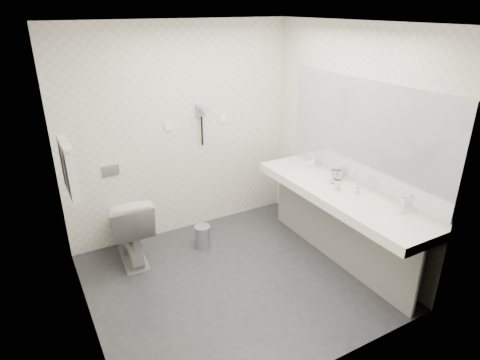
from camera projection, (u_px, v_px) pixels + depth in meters
floor at (234, 281)px, 4.27m from camera, size 2.80×2.80×0.00m
ceiling at (233, 23)px, 3.28m from camera, size 2.80×2.80×0.00m
wall_back at (181, 133)px, 4.81m from camera, size 2.80×0.00×2.80m
wall_front at (327, 232)px, 2.73m from camera, size 2.80×0.00×2.80m
wall_left at (73, 202)px, 3.14m from camera, size 0.00×2.60×2.60m
wall_right at (349, 145)px, 4.40m from camera, size 0.00×2.60×2.60m
vanity_counter at (338, 196)px, 4.29m from camera, size 0.55×2.20×0.10m
vanity_panel at (336, 230)px, 4.47m from camera, size 0.03×2.15×0.75m
vanity_post_near at (417, 281)px, 3.65m from camera, size 0.06×0.06×0.75m
vanity_post_far at (283, 194)px, 5.32m from camera, size 0.06×0.06×0.75m
mirror at (364, 132)px, 4.15m from camera, size 0.02×2.20×1.05m
basin_near at (386, 219)px, 3.76m from camera, size 0.40×0.31×0.05m
basin_far at (300, 172)px, 4.80m from camera, size 0.40×0.31×0.05m
faucet_near at (403, 205)px, 3.81m from camera, size 0.04×0.04×0.15m
faucet_far at (314, 162)px, 4.85m from camera, size 0.04×0.04×0.15m
soap_bottle_a at (338, 186)px, 4.28m from camera, size 0.05×0.05×0.10m
soap_bottle_b at (332, 180)px, 4.44m from camera, size 0.09×0.09×0.08m
soap_bottle_c at (357, 189)px, 4.19m from camera, size 0.05×0.05×0.12m
glass_left at (339, 175)px, 4.52m from camera, size 0.07×0.07×0.12m
glass_right at (334, 174)px, 4.55m from camera, size 0.08×0.08×0.11m
toilet at (129, 227)px, 4.49m from camera, size 0.51×0.82×0.80m
flush_plate at (111, 170)px, 4.54m from camera, size 0.18×0.02×0.12m
pedal_bin at (203, 237)px, 4.81m from camera, size 0.19×0.19×0.26m
bin_lid at (202, 227)px, 4.75m from camera, size 0.19×0.19×0.02m
towel_rail at (63, 144)px, 3.49m from camera, size 0.02×0.62×0.02m
towel_near at (71, 173)px, 3.47m from camera, size 0.07×0.24×0.48m
towel_far at (66, 163)px, 3.69m from camera, size 0.07×0.24×0.48m
dryer_cradle at (201, 110)px, 4.80m from camera, size 0.10×0.04×0.14m
dryer_barrel at (203, 109)px, 4.74m from camera, size 0.08×0.14×0.08m
dryer_cord at (202, 131)px, 4.89m from camera, size 0.02×0.02×0.35m
switch_plate_a at (169, 127)px, 4.70m from camera, size 0.09×0.02×0.09m
switch_plate_b at (223, 119)px, 5.01m from camera, size 0.09×0.02×0.09m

